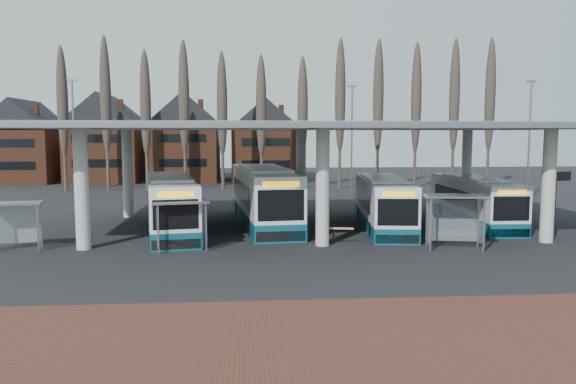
{
  "coord_description": "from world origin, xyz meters",
  "views": [
    {
      "loc": [
        -3.96,
        -25.74,
        5.71
      ],
      "look_at": [
        -1.42,
        7.0,
        2.32
      ],
      "focal_mm": 35.0,
      "sensor_mm": 36.0,
      "label": 1
    }
  ],
  "objects": [
    {
      "name": "barrier",
      "position": [
        0.7,
        2.9,
        0.75
      ],
      "size": [
        1.92,
        0.7,
        0.97
      ],
      "rotation": [
        0.0,
        0.0,
        -0.19
      ],
      "color": "black",
      "rests_on": "ground"
    },
    {
      "name": "shelter_2",
      "position": [
        6.44,
        1.14,
        1.99
      ],
      "size": [
        3.15,
        1.97,
        2.73
      ],
      "rotation": [
        0.0,
        0.0,
        -0.18
      ],
      "color": "gray",
      "rests_on": "ground"
    },
    {
      "name": "poplar_row",
      "position": [
        0.0,
        33.0,
        8.78
      ],
      "size": [
        45.1,
        1.1,
        14.5
      ],
      "color": "#473D33",
      "rests_on": "ground"
    },
    {
      "name": "shelter_1",
      "position": [
        -7.11,
        1.87,
        1.79
      ],
      "size": [
        2.87,
        1.84,
        2.46
      ],
      "rotation": [
        0.0,
        0.0,
        0.21
      ],
      "color": "gray",
      "rests_on": "ground"
    },
    {
      "name": "station_canopy",
      "position": [
        0.0,
        8.0,
        5.68
      ],
      "size": [
        32.0,
        16.0,
        6.34
      ],
      "color": "silver",
      "rests_on": "ground"
    },
    {
      "name": "bus_1",
      "position": [
        -2.78,
        9.74,
        1.72
      ],
      "size": [
        4.17,
        13.36,
        3.65
      ],
      "rotation": [
        0.0,
        0.0,
        0.1
      ],
      "color": "silver",
      "rests_on": "ground"
    },
    {
      "name": "lamp_post_c",
      "position": [
        20.0,
        20.0,
        5.34
      ],
      "size": [
        0.8,
        0.16,
        10.17
      ],
      "color": "slate",
      "rests_on": "ground"
    },
    {
      "name": "townhouse_row",
      "position": [
        -15.75,
        44.0,
        5.94
      ],
      "size": [
        36.8,
        10.3,
        12.25
      ],
      "color": "brown",
      "rests_on": "ground"
    },
    {
      "name": "brick_strip",
      "position": [
        0.0,
        -12.0,
        0.01
      ],
      "size": [
        70.0,
        10.0,
        0.03
      ],
      "primitive_type": "cube",
      "color": "#542D21",
      "rests_on": "ground"
    },
    {
      "name": "ground",
      "position": [
        0.0,
        0.0,
        0.0
      ],
      "size": [
        140.0,
        140.0,
        0.0
      ],
      "primitive_type": "plane",
      "color": "black",
      "rests_on": "ground"
    },
    {
      "name": "bus_2",
      "position": [
        4.48,
        7.83,
        1.47
      ],
      "size": [
        3.6,
        11.39,
        3.11
      ],
      "rotation": [
        0.0,
        0.0,
        -0.11
      ],
      "color": "silver",
      "rests_on": "ground"
    },
    {
      "name": "info_sign_1",
      "position": [
        15.27,
        7.44,
        2.85
      ],
      "size": [
        2.22,
        0.78,
        3.4
      ],
      "rotation": [
        0.0,
        0.0,
        0.29
      ],
      "color": "black",
      "rests_on": "ground"
    },
    {
      "name": "shelter_0",
      "position": [
        -15.24,
        2.52,
        1.74
      ],
      "size": [
        2.77,
        1.75,
        2.39
      ],
      "rotation": [
        0.0,
        0.0,
        0.19
      ],
      "color": "gray",
      "rests_on": "ground"
    },
    {
      "name": "lamp_post_b",
      "position": [
        6.0,
        26.0,
        5.34
      ],
      "size": [
        0.8,
        0.16,
        10.17
      ],
      "color": "slate",
      "rests_on": "ground"
    },
    {
      "name": "lamp_post_a",
      "position": [
        -18.0,
        22.0,
        5.34
      ],
      "size": [
        0.8,
        0.16,
        10.17
      ],
      "color": "slate",
      "rests_on": "ground"
    },
    {
      "name": "bus_3",
      "position": [
        10.69,
        9.0,
        1.42
      ],
      "size": [
        2.63,
        10.9,
        3.01
      ],
      "rotation": [
        0.0,
        0.0,
        -0.03
      ],
      "color": "silver",
      "rests_on": "ground"
    },
    {
      "name": "bus_0",
      "position": [
        -8.35,
        7.49,
        1.55
      ],
      "size": [
        4.54,
        12.09,
        3.29
      ],
      "rotation": [
        0.0,
        0.0,
        0.17
      ],
      "color": "silver",
      "rests_on": "ground"
    }
  ]
}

